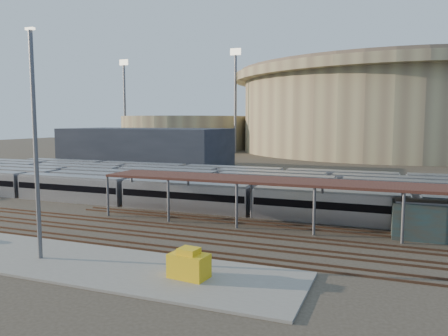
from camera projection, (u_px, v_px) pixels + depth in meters
ground at (159, 224)px, 50.82m from camera, size 420.00×420.00×0.00m
apron at (25, 254)px, 38.70m from camera, size 50.00×9.00×0.20m
subway_trains at (215, 186)px, 67.99m from camera, size 131.46×23.90×3.60m
inspection_shed at (360, 187)px, 46.08m from camera, size 60.30×6.00×5.30m
empty_tracks at (135, 233)px, 46.17m from camera, size 170.00×9.62×0.18m
stadium at (394, 109)px, 169.84m from camera, size 124.00×124.00×32.50m
secondary_arena at (187, 132)px, 192.15m from camera, size 56.00×56.00×14.00m
service_building at (146, 148)px, 113.85m from camera, size 42.00×20.00×10.00m
floodlight_0 at (235, 97)px, 161.36m from camera, size 4.00×1.00×38.40m
floodlight_1 at (125, 101)px, 190.41m from camera, size 4.00×1.00×38.40m
floodlight_3 at (313, 102)px, 200.52m from camera, size 4.00×1.00×38.40m
yard_light_pole at (35, 145)px, 36.36m from camera, size 0.81×0.36×19.23m
yellow_equipment at (189, 266)px, 32.64m from camera, size 3.09×2.14×1.81m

